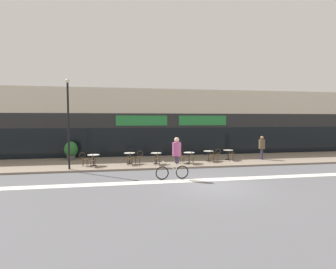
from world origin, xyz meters
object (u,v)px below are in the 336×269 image
Objects in this scene: bistro_table_3 at (189,155)px; bistro_table_5 at (228,153)px; cafe_chair_4_near at (212,155)px; cafe_chair_0_side at (84,158)px; cafe_chair_3_side at (181,156)px; pedestrian_near_end at (262,145)px; lamp_post at (68,118)px; cafe_chair_0_near at (93,159)px; cafe_chair_5_near at (231,154)px; cafe_chair_3_near at (191,157)px; cafe_chair_1_near at (130,158)px; cafe_chair_4_side at (217,154)px; cafe_chair_2_near at (157,158)px; cafe_chair_1_side at (139,156)px; bistro_table_2 at (156,156)px; bistro_table_4 at (209,154)px; bistro_table_0 at (94,158)px; bistro_table_1 at (130,156)px; cyclist_0 at (176,155)px; planter_pot at (71,150)px.

bistro_table_5 is (3.36, 0.99, -0.01)m from bistro_table_3.
cafe_chair_0_side is at bearing 81.39° from cafe_chair_4_near.
cafe_chair_0_side is 1.00× the size of cafe_chair_3_side.
bistro_table_5 is 10.57m from cafe_chair_0_side.
bistro_table_5 is 2.71m from pedestrian_near_end.
bistro_table_5 is 11.73m from lamp_post.
pedestrian_near_end reaches higher than cafe_chair_0_near.
cafe_chair_3_side reaches higher than bistro_table_3.
bistro_table_5 is 0.63m from cafe_chair_5_near.
cafe_chair_3_near is 1.00× the size of cafe_chair_3_side.
cafe_chair_1_near is 1.00× the size of cafe_chair_4_side.
cafe_chair_0_near is 1.00× the size of cafe_chair_1_near.
cafe_chair_5_near is (5.68, 0.86, 0.00)m from cafe_chair_2_near.
cafe_chair_3_near is at bearing 31.44° from cafe_chair_4_side.
cafe_chair_3_side is (3.53, 0.18, 0.00)m from cafe_chair_1_near.
cafe_chair_1_near and cafe_chair_1_side have the same top height.
bistro_table_2 is at bearing 80.60° from cafe_chair_4_near.
bistro_table_4 is 0.63m from cafe_chair_4_near.
bistro_table_4 is at bearing 3.57° from bistro_table_0.
bistro_table_5 is (5.69, 0.86, -0.01)m from bistro_table_2.
bistro_table_0 is 0.88× the size of cafe_chair_3_side.
cyclist_0 reaches higher than bistro_table_1.
cafe_chair_3_side is at bearing 6.57° from lamp_post.
cyclist_0 is at bearing -113.45° from cafe_chair_3_side.
lamp_post is (-1.38, -0.36, 2.68)m from cafe_chair_0_near.
pedestrian_near_end reaches higher than cafe_chair_3_near.
pedestrian_near_end is at bearing 1.22° from bistro_table_4.
lamp_post is (-9.60, -0.87, 2.68)m from cafe_chair_4_near.
cyclist_0 reaches higher than cafe_chair_4_side.
cafe_chair_1_near is 6.50m from cafe_chair_4_side.
bistro_table_4 is 0.84× the size of cafe_chair_2_near.
cafe_chair_1_side is at bearing 77.72° from cafe_chair_4_near.
bistro_table_1 is 0.63m from cafe_chair_1_near.
cafe_chair_0_near is (-8.21, -1.14, -0.03)m from bistro_table_4.
planter_pot reaches higher than bistro_table_1.
planter_pot reaches higher than bistro_table_3.
bistro_table_0 is 0.57× the size of planter_pot.
bistro_table_2 is at bearing 9.94° from lamp_post.
bistro_table_4 is 4.37m from pedestrian_near_end.
cafe_chair_3_side is at bearing -70.36° from cafe_chair_2_near.
cafe_chair_1_near is at bearing -7.68° from bistro_table_0.
planter_pot is at bearing 46.88° from cafe_chair_1_near.
cafe_chair_4_near is 10.00m from lamp_post.
cafe_chair_1_side is (-1.20, 0.30, -0.04)m from bistro_table_2.
cafe_chair_5_near is (9.90, 0.23, -0.02)m from bistro_table_0.
cafe_chair_1_near is at bearing 90.06° from cafe_chair_3_near.
cafe_chair_0_side and cafe_chair_3_near have the same top height.
cafe_chair_1_side is 6.88m from cafe_chair_5_near.
cafe_chair_0_side is 1.00× the size of cafe_chair_3_near.
pedestrian_near_end is (6.00, 0.74, 0.52)m from bistro_table_3.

